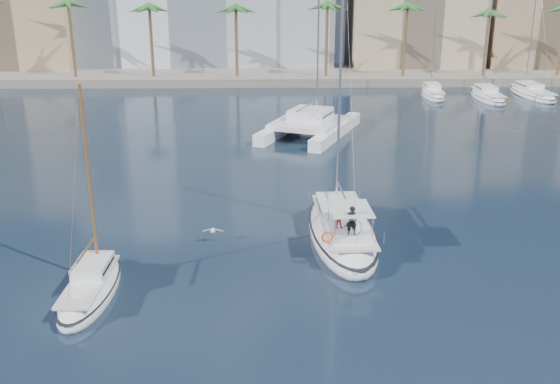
{
  "coord_description": "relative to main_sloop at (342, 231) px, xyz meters",
  "views": [
    {
      "loc": [
        -1.38,
        -32.94,
        14.78
      ],
      "look_at": [
        -0.7,
        1.5,
        2.82
      ],
      "focal_mm": 40.0,
      "sensor_mm": 36.0,
      "label": 1
    }
  ],
  "objects": [
    {
      "name": "small_sloop",
      "position": [
        -13.02,
        -6.69,
        -0.13
      ],
      "size": [
        2.49,
        7.5,
        10.71
      ],
      "rotation": [
        0.0,
        0.0,
        -0.02
      ],
      "color": "white",
      "rests_on": "ground"
    },
    {
      "name": "moored_yacht_a",
      "position": [
        17.04,
        45.95,
        -0.53
      ],
      "size": [
        3.37,
        9.52,
        11.9
      ],
      "primitive_type": null,
      "rotation": [
        0.0,
        0.0,
        -0.07
      ],
      "color": "white",
      "rests_on": "ground"
    },
    {
      "name": "moored_yacht_c",
      "position": [
        30.04,
        45.95,
        -0.53
      ],
      "size": [
        3.98,
        12.33,
        15.54
      ],
      "primitive_type": null,
      "rotation": [
        0.0,
        0.0,
        0.03
      ],
      "color": "white",
      "rests_on": "ground"
    },
    {
      "name": "catamaran",
      "position": [
        -0.25,
        25.86,
        0.64
      ],
      "size": [
        11.17,
        14.63,
        18.97
      ],
      "rotation": [
        0.0,
        0.0,
        -0.4
      ],
      "color": "white",
      "rests_on": "ground"
    },
    {
      "name": "building_beige",
      "position": [
        19.04,
        68.95,
        9.47
      ],
      "size": [
        20.0,
        14.0,
        20.0
      ],
      "primitive_type": "cube",
      "color": "tan",
      "rests_on": "ground"
    },
    {
      "name": "seagull",
      "position": [
        -7.58,
        -0.41,
        0.25
      ],
      "size": [
        1.23,
        0.53,
        0.23
      ],
      "color": "silver",
      "rests_on": "ground"
    },
    {
      "name": "ground",
      "position": [
        -2.96,
        -1.05,
        -0.53
      ],
      "size": [
        160.0,
        160.0,
        0.0
      ],
      "primitive_type": "plane",
      "color": "black",
      "rests_on": "ground"
    },
    {
      "name": "palm_centre",
      "position": [
        -2.96,
        55.95,
        9.75
      ],
      "size": [
        3.6,
        3.6,
        12.3
      ],
      "color": "brown",
      "rests_on": "ground"
    },
    {
      "name": "moored_yacht_b",
      "position": [
        23.54,
        43.95,
        -0.53
      ],
      "size": [
        3.32,
        10.83,
        13.72
      ],
      "primitive_type": null,
      "rotation": [
        0.0,
        0.0,
        -0.02
      ],
      "color": "white",
      "rests_on": "ground"
    },
    {
      "name": "palm_right",
      "position": [
        31.04,
        55.95,
        9.75
      ],
      "size": [
        3.6,
        3.6,
        12.3
      ],
      "color": "brown",
      "rests_on": "ground"
    },
    {
      "name": "building_tan_right",
      "position": [
        39.04,
        66.95,
        8.47
      ],
      "size": [
        18.0,
        12.0,
        18.0
      ],
      "primitive_type": "cube",
      "color": "tan",
      "rests_on": "ground"
    },
    {
      "name": "palm_left",
      "position": [
        -36.96,
        55.95,
        9.75
      ],
      "size": [
        3.6,
        3.6,
        12.3
      ],
      "color": "brown",
      "rests_on": "ground"
    },
    {
      "name": "quay",
      "position": [
        -2.96,
        59.95,
        0.07
      ],
      "size": [
        120.0,
        14.0,
        1.2
      ],
      "primitive_type": "cube",
      "color": "gray",
      "rests_on": "ground"
    },
    {
      "name": "main_sloop",
      "position": [
        0.0,
        0.0,
        0.0
      ],
      "size": [
        4.2,
        11.92,
        17.49
      ],
      "rotation": [
        0.0,
        0.0,
        0.04
      ],
      "color": "white",
      "rests_on": "ground"
    },
    {
      "name": "building_tan_left",
      "position": [
        -44.96,
        67.95,
        10.47
      ],
      "size": [
        22.0,
        14.0,
        22.0
      ],
      "primitive_type": "cube",
      "color": "tan",
      "rests_on": "ground"
    }
  ]
}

